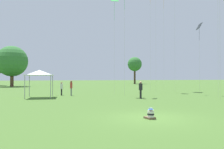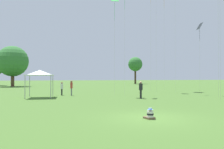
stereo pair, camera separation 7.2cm
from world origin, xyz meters
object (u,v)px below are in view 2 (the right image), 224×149
object	(u,v)px
seated_toddler	(150,115)
distant_tree_0	(13,61)
distant_tree_1	(135,64)
kite_6	(200,28)
person_standing_0	(141,88)
person_standing_1	(62,87)
kite_8	(115,4)
person_standing_2	(71,86)
canopy_tent	(40,73)

from	to	relation	value
seated_toddler	distant_tree_0	size ratio (longest dim) A/B	0.06
distant_tree_0	distant_tree_1	world-z (taller)	distant_tree_0
distant_tree_1	distant_tree_0	bearing A→B (deg)	-160.80
kite_6	person_standing_0	bearing A→B (deg)	-17.26
kite_6	person_standing_1	bearing A→B (deg)	-45.86
seated_toddler	kite_6	size ratio (longest dim) A/B	0.07
distant_tree_0	distant_tree_1	distance (m)	38.29
distant_tree_1	kite_8	bearing A→B (deg)	-114.36
person_standing_1	kite_8	world-z (taller)	kite_8
person_standing_0	kite_8	size ratio (longest dim) A/B	0.15
kite_8	distant_tree_1	world-z (taller)	kite_8
person_standing_2	distant_tree_1	xyz separation A→B (m)	(24.75, 42.36, 5.46)
distant_tree_0	distant_tree_1	xyz separation A→B (m)	(36.16, 12.59, 0.57)
canopy_tent	distant_tree_0	xyz separation A→B (m)	(-7.88, 31.47, 3.34)
kite_8	person_standing_0	bearing A→B (deg)	-21.47
person_standing_2	distant_tree_1	bearing A→B (deg)	-157.56
kite_8	kite_6	bearing A→B (deg)	39.50
seated_toddler	person_standing_1	world-z (taller)	person_standing_1
distant_tree_1	seated_toddler	bearing A→B (deg)	-110.63
person_standing_1	distant_tree_1	distance (m)	49.28
person_standing_2	distant_tree_0	bearing A→B (deg)	-106.29
person_standing_1	person_standing_2	distance (m)	1.35
person_standing_2	kite_8	distance (m)	11.34
seated_toddler	person_standing_1	bearing A→B (deg)	91.23
seated_toddler	person_standing_2	xyz separation A→B (m)	(-2.79, 15.96, 0.90)
kite_6	distant_tree_1	bearing A→B (deg)	-134.43
person_standing_1	seated_toddler	bearing A→B (deg)	37.47
person_standing_0	person_standing_2	distance (m)	8.67
seated_toddler	person_standing_0	size ratio (longest dim) A/B	0.34
kite_6	distant_tree_0	world-z (taller)	distant_tree_0
person_standing_2	distant_tree_1	world-z (taller)	distant_tree_1
person_standing_2	canopy_tent	xyz separation A→B (m)	(-3.53, -1.71, 1.54)
person_standing_1	distant_tree_0	distance (m)	31.18
person_standing_0	kite_6	world-z (taller)	kite_6
seated_toddler	person_standing_2	distance (m)	16.23
seated_toddler	canopy_tent	bearing A→B (deg)	102.06
seated_toddler	distant_tree_0	world-z (taller)	distant_tree_0
canopy_tent	kite_8	size ratio (longest dim) A/B	0.25
person_standing_2	kite_6	distance (m)	17.55
person_standing_0	distant_tree_0	size ratio (longest dim) A/B	0.18
seated_toddler	kite_6	world-z (taller)	kite_6
person_standing_0	kite_8	xyz separation A→B (m)	(-1.52, 4.55, 10.14)
distant_tree_0	canopy_tent	bearing A→B (deg)	-75.94
kite_6	seated_toddler	bearing A→B (deg)	11.95
canopy_tent	distant_tree_0	size ratio (longest dim) A/B	0.31
kite_8	distant_tree_0	distance (m)	35.34
kite_8	distant_tree_0	size ratio (longest dim) A/B	1.23
person_standing_2	kite_8	size ratio (longest dim) A/B	0.15
person_standing_1	distant_tree_1	bearing A→B (deg)	172.53
canopy_tent	kite_6	distance (m)	20.09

